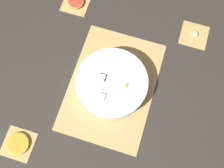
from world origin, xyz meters
The scene contains 9 objects.
ground_plane centered at (0.00, 0.00, 0.00)m, with size 6.00×6.00×0.00m, color #2D2823.
bamboo_mat_center centered at (0.00, 0.00, 0.00)m, with size 0.51×0.36×0.01m.
coaster_mat_near_right centered at (0.35, -0.29, 0.00)m, with size 0.12×0.12×0.01m.
coaster_mat_far_left centered at (-0.35, 0.29, 0.00)m, with size 0.12×0.12×0.01m.
coaster_mat_far_right centered at (0.35, 0.29, 0.00)m, with size 0.12×0.12×0.01m.
fruit_salad_bowl centered at (0.00, 0.00, 0.04)m, with size 0.30×0.30×0.08m.
orange_slice_whole centered at (-0.35, 0.29, 0.01)m, with size 0.09×0.09×0.01m.
banana_coin_single centered at (0.35, -0.29, 0.01)m, with size 0.03×0.03×0.01m.
grapefruit_slice centered at (0.35, 0.29, 0.01)m, with size 0.08×0.08×0.01m.
Camera 1 is at (-0.31, -0.10, 1.09)m, focal length 42.00 mm.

